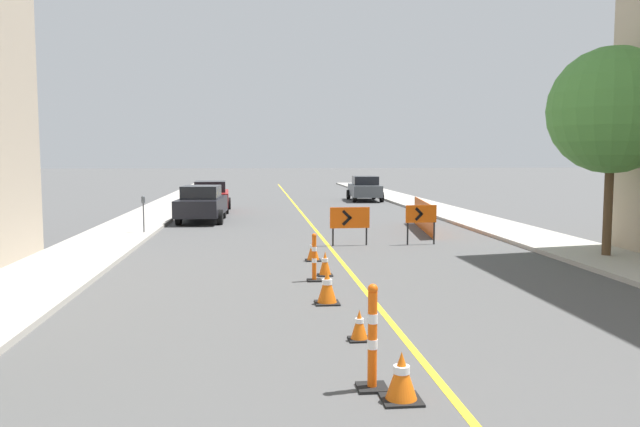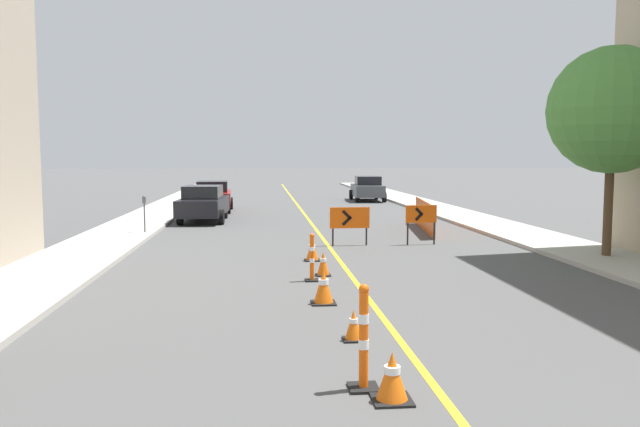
# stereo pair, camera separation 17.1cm
# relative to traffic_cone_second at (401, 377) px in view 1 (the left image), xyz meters

# --- Properties ---
(lane_stripe) EXTENTS (0.12, 63.25, 0.01)m
(lane_stripe) POSITION_rel_traffic_cone_second_xyz_m (0.63, 25.37, -0.29)
(lane_stripe) COLOR gold
(lane_stripe) RESTS_ON ground_plane
(sidewalk_left) EXTENTS (2.55, 63.25, 0.13)m
(sidewalk_left) POSITION_rel_traffic_cone_second_xyz_m (-6.64, 25.37, -0.23)
(sidewalk_left) COLOR #ADA89E
(sidewalk_left) RESTS_ON ground_plane
(sidewalk_right) EXTENTS (2.55, 63.25, 0.13)m
(sidewalk_right) POSITION_rel_traffic_cone_second_xyz_m (7.90, 25.37, -0.23)
(sidewalk_right) COLOR #ADA89E
(sidewalk_right) RESTS_ON ground_plane
(traffic_cone_second) EXTENTS (0.47, 0.47, 0.59)m
(traffic_cone_second) POSITION_rel_traffic_cone_second_xyz_m (0.00, 0.00, 0.00)
(traffic_cone_second) COLOR black
(traffic_cone_second) RESTS_ON ground_plane
(traffic_cone_third) EXTENTS (0.33, 0.33, 0.49)m
(traffic_cone_third) POSITION_rel_traffic_cone_second_xyz_m (-0.09, 2.44, -0.05)
(traffic_cone_third) COLOR black
(traffic_cone_third) RESTS_ON ground_plane
(traffic_cone_fourth) EXTENTS (0.47, 0.47, 0.68)m
(traffic_cone_fourth) POSITION_rel_traffic_cone_second_xyz_m (-0.31, 4.91, 0.04)
(traffic_cone_fourth) COLOR black
(traffic_cone_fourth) RESTS_ON ground_plane
(traffic_cone_fifth) EXTENTS (0.36, 0.36, 0.59)m
(traffic_cone_fifth) POSITION_rel_traffic_cone_second_xyz_m (-0.03, 7.76, -0.00)
(traffic_cone_fifth) COLOR black
(traffic_cone_fifth) RESTS_ON ground_plane
(traffic_cone_farthest) EXTENTS (0.42, 0.42, 0.62)m
(traffic_cone_farthest) POSITION_rel_traffic_cone_second_xyz_m (-0.12, 9.93, 0.01)
(traffic_cone_farthest) COLOR black
(traffic_cone_farthest) RESTS_ON ground_plane
(delineator_post_front) EXTENTS (0.37, 0.37, 1.32)m
(delineator_post_front) POSITION_rel_traffic_cone_second_xyz_m (-0.27, 0.40, 0.29)
(delineator_post_front) COLOR black
(delineator_post_front) RESTS_ON ground_plane
(delineator_post_rear) EXTENTS (0.32, 0.32, 1.11)m
(delineator_post_rear) POSITION_rel_traffic_cone_second_xyz_m (-0.36, 7.14, 0.18)
(delineator_post_rear) COLOR black
(delineator_post_rear) RESTS_ON ground_plane
(arrow_barricade_primary) EXTENTS (1.28, 0.10, 1.23)m
(arrow_barricade_primary) POSITION_rel_traffic_cone_second_xyz_m (1.32, 12.75, 0.57)
(arrow_barricade_primary) COLOR #EF560C
(arrow_barricade_primary) RESTS_ON ground_plane
(arrow_barricade_secondary) EXTENTS (1.04, 0.15, 1.29)m
(arrow_barricade_secondary) POSITION_rel_traffic_cone_second_xyz_m (3.65, 12.71, 0.64)
(arrow_barricade_secondary) COLOR #EF560C
(arrow_barricade_secondary) RESTS_ON ground_plane
(safety_mesh_fence) EXTENTS (0.75, 5.36, 1.14)m
(safety_mesh_fence) POSITION_rel_traffic_cone_second_xyz_m (4.76, 16.40, 0.28)
(safety_mesh_fence) COLOR #EF560C
(safety_mesh_fence) RESTS_ON ground_plane
(parked_car_curb_near) EXTENTS (2.05, 4.40, 1.59)m
(parked_car_curb_near) POSITION_rel_traffic_cone_second_xyz_m (-4.04, 20.64, 0.51)
(parked_car_curb_near) COLOR black
(parked_car_curb_near) RESTS_ON ground_plane
(parked_car_curb_mid) EXTENTS (1.96, 4.37, 1.59)m
(parked_car_curb_mid) POSITION_rel_traffic_cone_second_xyz_m (-4.00, 25.66, 0.51)
(parked_car_curb_mid) COLOR maroon
(parked_car_curb_mid) RESTS_ON ground_plane
(parked_car_curb_far) EXTENTS (2.05, 4.40, 1.59)m
(parked_car_curb_far) POSITION_rel_traffic_cone_second_xyz_m (5.32, 32.63, 0.51)
(parked_car_curb_far) COLOR #474C51
(parked_car_curb_far) RESTS_ON ground_plane
(parking_meter_far_curb) EXTENTS (0.12, 0.11, 1.33)m
(parking_meter_far_curb) POSITION_rel_traffic_cone_second_xyz_m (-5.72, 15.95, 0.77)
(parking_meter_far_curb) COLOR #4C4C51
(parking_meter_far_curb) RESTS_ON sidewalk_left
(street_tree_right_near) EXTENTS (3.46, 3.46, 5.72)m
(street_tree_right_near) POSITION_rel_traffic_cone_second_xyz_m (8.03, 9.31, 3.82)
(street_tree_right_near) COLOR #4C3823
(street_tree_right_near) RESTS_ON sidewalk_right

